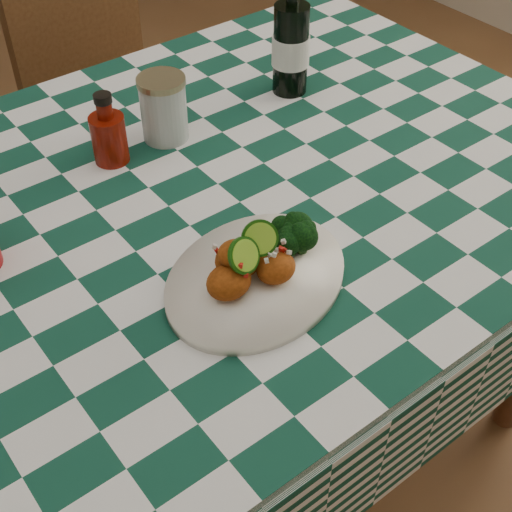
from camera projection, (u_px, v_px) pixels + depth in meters
ground at (195, 457)px, 1.74m from camera, size 5.00×5.00×0.00m
dining_table at (184, 354)px, 1.47m from camera, size 1.66×1.06×0.79m
plate at (256, 279)px, 1.07m from camera, size 0.36×0.31×0.02m
fried_chicken_pile at (251, 256)px, 1.03m from camera, size 0.13×0.09×0.08m
broccoli_side at (291, 236)px, 1.08m from camera, size 0.07×0.07×0.05m
ketchup_bottle at (107, 128)px, 1.26m from camera, size 0.08×0.08×0.14m
mason_jar at (164, 108)px, 1.32m from camera, size 0.11×0.11×0.12m
beer_bottle at (291, 33)px, 1.41m from camera, size 0.10×0.10×0.25m
wooden_chair_right at (128, 144)px, 1.99m from camera, size 0.42×0.44×0.84m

